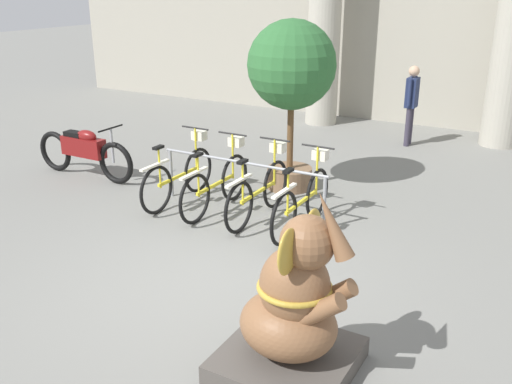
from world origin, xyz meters
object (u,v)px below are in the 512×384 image
object	(u,v)px
bicycle_0	(179,175)
bicycle_1	(217,183)
bicycle_2	(259,190)
elephant_statue	(293,313)
person_pedestrian	(412,99)
bicycle_3	(303,200)
motorcycle	(84,151)
potted_tree	(292,73)

from	to	relation	value
bicycle_0	bicycle_1	distance (m)	0.69
bicycle_2	elephant_statue	world-z (taller)	elephant_statue
bicycle_0	person_pedestrian	bearing A→B (deg)	65.99
bicycle_3	person_pedestrian	size ratio (longest dim) A/B	1.09
elephant_statue	motorcycle	distance (m)	6.12
elephant_statue	motorcycle	bearing A→B (deg)	151.22
bicycle_0	bicycle_3	size ratio (longest dim) A/B	1.00
bicycle_2	bicycle_3	xyz separation A→B (m)	(0.69, -0.05, 0.00)
bicycle_3	bicycle_2	bearing A→B (deg)	176.24
bicycle_3	potted_tree	size ratio (longest dim) A/B	0.66
bicycle_3	person_pedestrian	distance (m)	4.92
bicycle_1	person_pedestrian	size ratio (longest dim) A/B	1.09
bicycle_2	bicycle_0	bearing A→B (deg)	-179.49
bicycle_1	potted_tree	bearing A→B (deg)	70.75
bicycle_0	potted_tree	world-z (taller)	potted_tree
bicycle_1	bicycle_2	size ratio (longest dim) A/B	1.00
motorcycle	person_pedestrian	size ratio (longest dim) A/B	1.32
bicycle_1	motorcycle	world-z (taller)	bicycle_1
bicycle_3	elephant_statue	size ratio (longest dim) A/B	1.02
person_pedestrian	bicycle_2	bearing A→B (deg)	-99.23
bicycle_3	potted_tree	xyz separation A→B (m)	(-0.89, 1.41, 1.43)
elephant_statue	potted_tree	distance (m)	4.85
person_pedestrian	elephant_statue	bearing A→B (deg)	-81.81
bicycle_0	person_pedestrian	distance (m)	5.34
person_pedestrian	potted_tree	distance (m)	3.73
bicycle_0	elephant_statue	bearing A→B (deg)	-40.70
motorcycle	potted_tree	bearing A→B (deg)	20.76
bicycle_1	person_pedestrian	distance (m)	5.12
motorcycle	potted_tree	size ratio (longest dim) A/B	0.80
bicycle_1	motorcycle	bearing A→B (deg)	176.74
bicycle_2	bicycle_3	size ratio (longest dim) A/B	1.00
bicycle_2	person_pedestrian	xyz separation A→B (m)	(0.79, 4.84, 0.53)
bicycle_0	bicycle_3	world-z (taller)	same
elephant_statue	bicycle_0	bearing A→B (deg)	139.30
bicycle_0	bicycle_1	size ratio (longest dim) A/B	1.00
bicycle_1	bicycle_3	world-z (taller)	same
bicycle_0	potted_tree	size ratio (longest dim) A/B	0.66
bicycle_3	bicycle_1	bearing A→B (deg)	179.57
bicycle_2	elephant_statue	distance (m)	3.40
bicycle_1	person_pedestrian	bearing A→B (deg)	73.18
bicycle_3	motorcycle	world-z (taller)	bicycle_3
bicycle_2	bicycle_3	world-z (taller)	same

